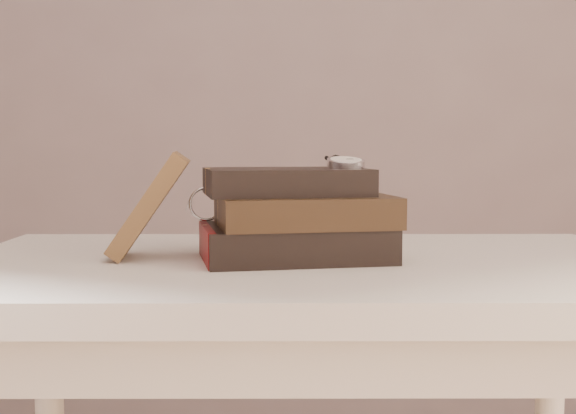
{
  "coord_description": "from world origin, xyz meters",
  "views": [
    {
      "loc": [
        -0.03,
        -0.72,
        0.92
      ],
      "look_at": [
        -0.02,
        0.35,
        0.82
      ],
      "focal_mm": 47.01,
      "sensor_mm": 36.0,
      "label": 1
    }
  ],
  "objects": [
    {
      "name": "back_wall",
      "position": [
        0.0,
        1.75,
        1.35
      ],
      "size": [
        3.5,
        0.02,
        2.7
      ],
      "primitive_type": "cube",
      "color": "gray",
      "rests_on": "ground"
    },
    {
      "name": "pocket_watch",
      "position": [
        0.06,
        0.35,
        0.89
      ],
      "size": [
        0.06,
        0.16,
        0.02
      ],
      "color": "silver",
      "rests_on": "book_stack"
    },
    {
      "name": "book_stack",
      "position": [
        -0.01,
        0.35,
        0.81
      ],
      "size": [
        0.29,
        0.22,
        0.13
      ],
      "color": "black",
      "rests_on": "table"
    },
    {
      "name": "journal",
      "position": [
        -0.22,
        0.36,
        0.83
      ],
      "size": [
        0.13,
        0.12,
        0.15
      ],
      "primitive_type": "cube",
      "rotation": [
        0.0,
        0.61,
        0.09
      ],
      "color": "#462F1B",
      "rests_on": "table"
    },
    {
      "name": "table",
      "position": [
        0.0,
        0.35,
        0.66
      ],
      "size": [
        1.0,
        0.6,
        0.75
      ],
      "color": "silver",
      "rests_on": "ground"
    },
    {
      "name": "eyeglasses",
      "position": [
        -0.12,
        0.42,
        0.82
      ],
      "size": [
        0.13,
        0.14,
        0.05
      ],
      "color": "silver",
      "rests_on": "book_stack"
    }
  ]
}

